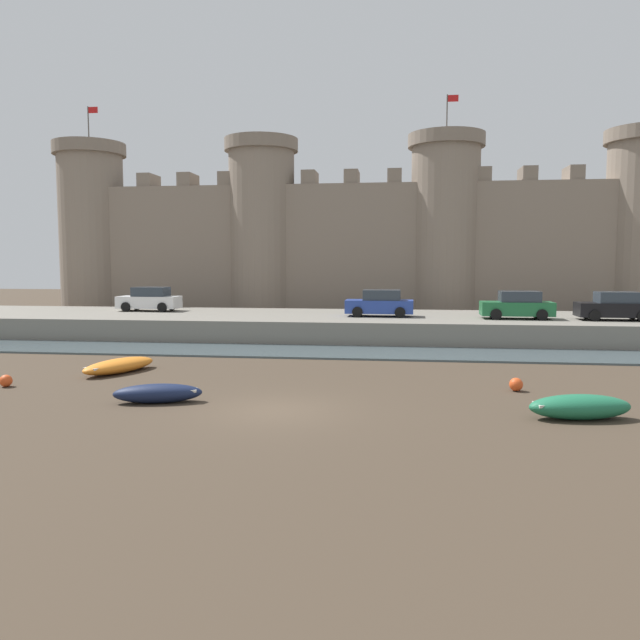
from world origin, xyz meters
TOP-DOWN VIEW (x-y plane):
  - ground_plane at (0.00, 0.00)m, footprint 160.00×160.00m
  - water_channel at (0.00, 12.60)m, footprint 80.00×4.50m
  - quay_road at (0.00, 19.85)m, footprint 56.00×10.00m
  - castle at (-0.00, 31.29)m, footprint 49.92×5.92m
  - rowboat_foreground_left at (-4.07, 0.61)m, footprint 3.05×1.62m
  - rowboat_foreground_right at (-7.86, 5.79)m, footprint 2.57×3.84m
  - rowboat_midflat_left at (9.24, 0.13)m, footprint 3.21×1.60m
  - mooring_buoy_near_shore at (8.10, 4.04)m, footprint 0.49×0.49m
  - mooring_buoy_mid_mud at (-10.74, 2.41)m, footprint 0.46×0.46m
  - car_quay_centre_west at (2.69, 19.18)m, footprint 4.12×1.92m
  - car_quay_centre_east at (16.09, 18.39)m, footprint 4.12×1.92m
  - car_quay_east at (-12.94, 21.37)m, footprint 4.12×1.92m
  - car_quay_west at (10.71, 18.54)m, footprint 4.12×1.92m

SIDE VIEW (x-z plane):
  - ground_plane at x=0.00m, z-range 0.00..0.00m
  - water_channel at x=0.00m, z-range 0.00..0.10m
  - mooring_buoy_mid_mud at x=-10.74m, z-range 0.00..0.46m
  - mooring_buoy_near_shore at x=8.10m, z-range 0.00..0.49m
  - rowboat_foreground_right at x=-7.86m, z-range 0.02..0.62m
  - rowboat_foreground_left at x=-4.07m, z-range 0.02..0.65m
  - rowboat_midflat_left at x=9.24m, z-range 0.02..0.76m
  - quay_road at x=0.00m, z-range 0.00..1.34m
  - car_quay_centre_west at x=2.69m, z-range 1.31..2.93m
  - car_quay_centre_east at x=16.09m, z-range 1.31..2.93m
  - car_quay_east at x=-12.94m, z-range 1.31..2.93m
  - car_quay_west at x=10.71m, z-range 1.31..2.93m
  - castle at x=0.00m, z-range -2.23..15.27m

